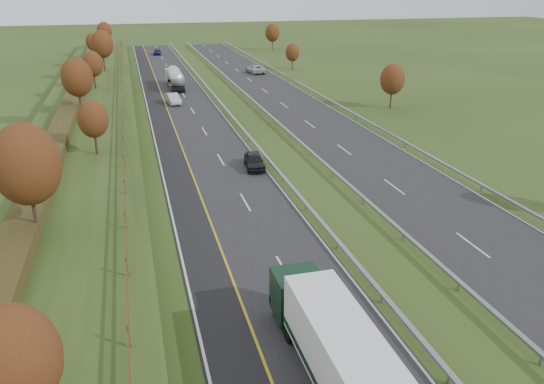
{
  "coord_description": "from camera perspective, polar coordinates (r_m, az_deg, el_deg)",
  "views": [
    {
      "loc": [
        -7.39,
        -5.89,
        17.49
      ],
      "look_at": [
        2.65,
        31.38,
        2.2
      ],
      "focal_mm": 35.0,
      "sensor_mm": 36.0,
      "label": 1
    }
  ],
  "objects": [
    {
      "name": "box_lorry",
      "position": [
        23.56,
        8.34,
        -18.73
      ],
      "size": [
        2.58,
        16.28,
        4.06
      ],
      "color": "black",
      "rests_on": "near_carriageway"
    },
    {
      "name": "car_silver_mid",
      "position": [
        84.28,
        -10.6,
        9.84
      ],
      "size": [
        2.32,
        4.97,
        1.58
      ],
      "primitive_type": "imported",
      "rotation": [
        0.0,
        0.0,
        0.14
      ],
      "color": "silver",
      "rests_on": "near_carriageway"
    },
    {
      "name": "road_tanker",
      "position": [
        97.55,
        -10.41,
        12.05
      ],
      "size": [
        2.4,
        11.22,
        3.46
      ],
      "color": "silver",
      "rests_on": "near_carriageway"
    },
    {
      "name": "trees_far",
      "position": [
        102.97,
        6.42,
        14.09
      ],
      "size": [
        8.45,
        118.6,
        7.12
      ],
      "color": "#2D2116",
      "rests_on": "ground"
    },
    {
      "name": "ground",
      "position": [
        65.2,
        -0.86,
        6.04
      ],
      "size": [
        400.0,
        400.0,
        0.0
      ],
      "primitive_type": "plane",
      "color": "#2A4017",
      "rests_on": "ground"
    },
    {
      "name": "car_oncoming",
      "position": [
        112.3,
        -1.81,
        13.08
      ],
      "size": [
        3.4,
        6.19,
        1.64
      ],
      "primitive_type": "imported",
      "rotation": [
        0.0,
        0.0,
        3.26
      ],
      "color": "silver",
      "rests_on": "far_carriageway"
    },
    {
      "name": "fence_left",
      "position": [
        67.13,
        -15.8,
        8.09
      ],
      "size": [
        0.12,
        189.06,
        1.2
      ],
      "color": "#422B19",
      "rests_on": "embankment_left"
    },
    {
      "name": "median_barrier_near",
      "position": [
        69.27,
        -3.75,
        7.46
      ],
      "size": [
        0.32,
        200.0,
        0.71
      ],
      "color": "gray",
      "rests_on": "ground"
    },
    {
      "name": "outer_barrier_far",
      "position": [
        74.22,
        9.03,
        8.2
      ],
      "size": [
        0.32,
        200.0,
        0.71
      ],
      "color": "gray",
      "rests_on": "ground"
    },
    {
      "name": "hedge_left",
      "position": [
        67.99,
        -21.29,
        7.45
      ],
      "size": [
        2.2,
        180.0,
        1.1
      ],
      "primitive_type": "cube",
      "color": "#333315",
      "rests_on": "embankment_left"
    },
    {
      "name": "trees_left",
      "position": [
        63.72,
        -19.89,
        10.3
      ],
      "size": [
        6.64,
        164.3,
        7.66
      ],
      "color": "#2D2116",
      "rests_on": "embankment_left"
    },
    {
      "name": "car_small_far",
      "position": [
        145.32,
        -12.25,
        14.51
      ],
      "size": [
        2.34,
        4.75,
        1.33
      ],
      "primitive_type": "imported",
      "rotation": [
        0.0,
        0.0,
        -0.11
      ],
      "color": "#13153B",
      "rests_on": "near_carriageway"
    },
    {
      "name": "median_barrier_far",
      "position": [
        70.41,
        0.35,
        7.74
      ],
      "size": [
        0.32,
        200.0,
        0.71
      ],
      "color": "gray",
      "rests_on": "ground"
    },
    {
      "name": "lane_markings",
      "position": [
        69.43,
        -3.15,
        7.03
      ],
      "size": [
        26.75,
        200.0,
        0.01
      ],
      "color": "silver",
      "rests_on": "near_carriageway"
    },
    {
      "name": "near_carriageway",
      "position": [
        68.57,
        -8.44,
        6.61
      ],
      "size": [
        10.5,
        200.0,
        0.04
      ],
      "primitive_type": "cube",
      "color": "black",
      "rests_on": "ground"
    },
    {
      "name": "embankment_left",
      "position": [
        68.15,
        -19.45,
        6.37
      ],
      "size": [
        12.0,
        200.0,
        2.0
      ],
      "primitive_type": "cube",
      "color": "#2A4017",
      "rests_on": "ground"
    },
    {
      "name": "car_dark_near",
      "position": [
        53.35,
        -1.91,
        3.38
      ],
      "size": [
        2.25,
        4.69,
        1.55
      ],
      "primitive_type": "imported",
      "rotation": [
        0.0,
        0.0,
        -0.1
      ],
      "color": "black",
      "rests_on": "near_carriageway"
    },
    {
      "name": "hard_shoulder",
      "position": [
        68.26,
        -11.58,
        6.34
      ],
      "size": [
        3.0,
        200.0,
        0.04
      ],
      "primitive_type": "cube",
      "color": "black",
      "rests_on": "ground"
    },
    {
      "name": "far_carriageway",
      "position": [
        72.23,
        4.75,
        7.54
      ],
      "size": [
        10.5,
        200.0,
        0.04
      ],
      "primitive_type": "cube",
      "color": "black",
      "rests_on": "ground"
    }
  ]
}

